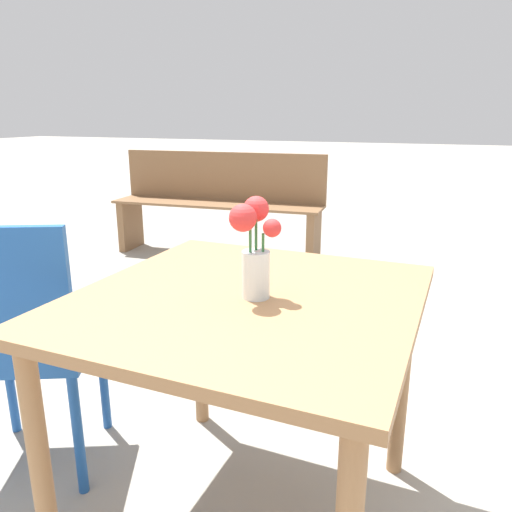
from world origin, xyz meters
name	(u,v)px	position (x,y,z in m)	size (l,w,h in m)	color
table_front	(247,328)	(0.00, 0.00, 0.61)	(0.88, 0.92, 0.71)	#9E7047
flower_vase	(254,251)	(0.03, -0.01, 0.83)	(0.12, 0.13, 0.25)	silver
cafe_chair	(20,337)	(-0.72, -0.08, 0.50)	(0.53, 0.53, 0.87)	#1E519E
bench_near	(220,199)	(-1.32, 2.62, 0.47)	(1.78, 0.47, 0.85)	brown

